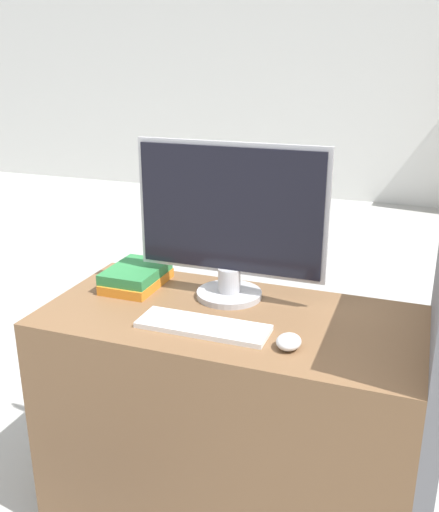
{
  "coord_description": "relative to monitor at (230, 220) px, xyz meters",
  "views": [
    {
      "loc": [
        0.53,
        -1.24,
        1.54
      ],
      "look_at": [
        -0.02,
        0.26,
        0.98
      ],
      "focal_mm": 40.0,
      "sensor_mm": 36.0,
      "label": 1
    }
  ],
  "objects": [
    {
      "name": "keyboard",
      "position": [
        0.01,
        -0.25,
        -0.26
      ],
      "size": [
        0.39,
        0.13,
        0.02
      ],
      "color": "white",
      "rests_on": "desk"
    },
    {
      "name": "carrel_divider",
      "position": [
        0.66,
        -0.08,
        -0.43
      ],
      "size": [
        0.07,
        0.68,
        1.22
      ],
      "color": "slate",
      "rests_on": "ground_plane"
    },
    {
      "name": "monitor",
      "position": [
        0.0,
        0.0,
        0.0
      ],
      "size": [
        0.63,
        0.22,
        0.52
      ],
      "color": "#B7B7BC",
      "rests_on": "desk"
    },
    {
      "name": "mouse",
      "position": [
        0.27,
        -0.28,
        -0.25
      ],
      "size": [
        0.07,
        0.09,
        0.04
      ],
      "color": "silver",
      "rests_on": "desk"
    },
    {
      "name": "wall_back",
      "position": [
        0.05,
        4.79,
        0.35
      ],
      "size": [
        12.0,
        0.06,
        2.8
      ],
      "color": "white",
      "rests_on": "ground_plane"
    },
    {
      "name": "desk",
      "position": [
        0.05,
        -0.13,
        -0.66
      ],
      "size": [
        1.18,
        0.58,
        0.78
      ],
      "color": "brown",
      "rests_on": "ground_plane"
    },
    {
      "name": "book_stack",
      "position": [
        -0.34,
        -0.02,
        -0.23
      ],
      "size": [
        0.17,
        0.25,
        0.07
      ],
      "color": "orange",
      "rests_on": "desk"
    }
  ]
}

